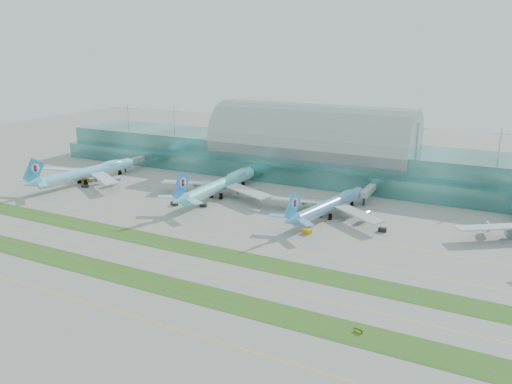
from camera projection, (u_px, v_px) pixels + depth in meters
The scene contains 18 objects.
ground at pixel (191, 251), 190.77m from camera, with size 700.00×700.00×0.00m, color gray.
terminal at pixel (312, 152), 297.10m from camera, with size 340.00×69.10×36.00m.
grass_strip_near at pixel (144, 280), 166.77m from camera, with size 420.00×12.00×0.08m, color #2D591E.
grass_strip_far at pixel (194, 249), 192.47m from camera, with size 420.00×12.00×0.08m, color #2D591E.
taxiline_a at pixel (102, 307), 149.65m from camera, with size 420.00×0.35×0.01m, color yellow.
taxiline_b at pixel (170, 264), 178.77m from camera, with size 420.00×0.35×0.01m, color yellow.
taxiline_c at pixel (216, 235), 206.19m from camera, with size 420.00×0.35×0.01m, color yellow.
taxiline_d at pixel (241, 219), 225.04m from camera, with size 420.00×0.35×0.01m, color yellow.
airliner_a at pixel (88, 172), 284.40m from camera, with size 64.03×73.33×20.22m.
airliner_b at pixel (221, 184), 258.28m from camera, with size 66.04×74.95×20.64m.
airliner_c at pixel (330, 204), 227.94m from camera, with size 57.17×65.88×18.32m.
gse_a at pixel (85, 180), 286.97m from camera, with size 4.09×1.97×1.70m, color orange.
gse_b at pixel (85, 186), 275.70m from camera, with size 3.68×1.84×1.37m, color black.
gse_c at pixel (174, 204), 244.61m from camera, with size 3.79×1.94×1.76m, color black.
gse_d at pixel (203, 206), 242.40m from camera, with size 3.37×1.70×1.40m, color black.
gse_e at pixel (307, 231), 207.92m from camera, with size 3.48×2.14×1.81m, color #CB9A0B.
gse_f at pixel (382, 230), 210.06m from camera, with size 3.46×1.91×1.74m, color black.
taxiway_sign_east at pixel (358, 331), 136.11m from camera, with size 2.50×0.92×1.07m.
Camera 1 is at (101.63, -146.64, 75.36)m, focal length 35.00 mm.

